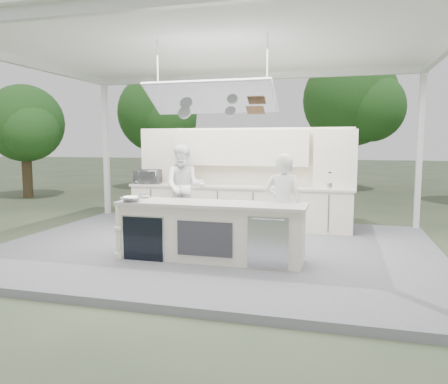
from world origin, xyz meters
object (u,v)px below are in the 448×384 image
(back_counter, at_px, (238,206))
(sous_chef, at_px, (184,187))
(demo_island, at_px, (210,231))
(head_chef, at_px, (283,206))

(back_counter, distance_m, sous_chef, 1.30)
(back_counter, height_order, sous_chef, sous_chef)
(demo_island, height_order, back_counter, same)
(head_chef, relative_size, sous_chef, 0.93)
(demo_island, xyz_separation_m, sous_chef, (-1.32, 2.38, 0.46))
(back_counter, relative_size, sous_chef, 2.71)
(back_counter, xyz_separation_m, sous_chef, (-1.14, -0.43, 0.46))
(head_chef, bearing_deg, back_counter, -54.90)
(demo_island, bearing_deg, head_chef, 18.53)
(head_chef, height_order, sous_chef, sous_chef)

